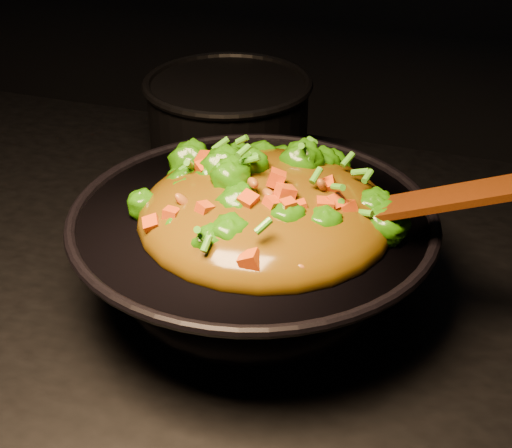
% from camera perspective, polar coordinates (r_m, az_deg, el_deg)
% --- Properties ---
extents(wok, '(0.48, 0.48, 0.10)m').
position_cam_1_polar(wok, '(0.84, -0.22, -2.51)').
color(wok, black).
rests_on(wok, stovetop).
extents(stir_fry, '(0.31, 0.31, 0.09)m').
position_cam_1_polar(stir_fry, '(0.78, 0.73, 3.16)').
color(stir_fry, '#256907').
rests_on(stir_fry, wok).
extents(spatula, '(0.26, 0.05, 0.11)m').
position_cam_1_polar(spatula, '(0.76, 12.33, 1.61)').
color(spatula, '#391206').
rests_on(spatula, wok).
extents(back_pot, '(0.27, 0.27, 0.13)m').
position_cam_1_polar(back_pot, '(1.12, -2.02, 7.40)').
color(back_pot, black).
rests_on(back_pot, stovetop).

